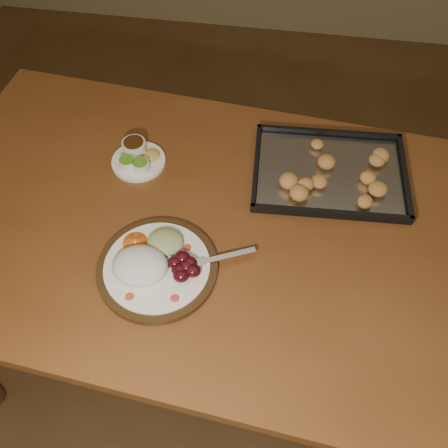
# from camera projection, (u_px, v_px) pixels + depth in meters

# --- Properties ---
(ground) EXTENTS (4.00, 4.00, 0.00)m
(ground) POSITION_uv_depth(u_px,v_px,m) (291.00, 343.00, 1.85)
(ground) COLOR brown
(ground) RESTS_ON ground
(dining_table) EXTENTS (1.58, 1.04, 0.75)m
(dining_table) POSITION_uv_depth(u_px,v_px,m) (208.00, 244.00, 1.33)
(dining_table) COLOR brown
(dining_table) RESTS_ON ground
(dinner_plate) EXTENTS (0.36, 0.28, 0.07)m
(dinner_plate) POSITION_uv_depth(u_px,v_px,m) (155.00, 264.00, 1.15)
(dinner_plate) COLOR #311F0D
(dinner_plate) RESTS_ON dining_table
(condiment_saucer) EXTENTS (0.15, 0.15, 0.05)m
(condiment_saucer) POSITION_uv_depth(u_px,v_px,m) (137.00, 157.00, 1.36)
(condiment_saucer) COLOR white
(condiment_saucer) RESTS_ON dining_table
(baking_tray) EXTENTS (0.42, 0.32, 0.04)m
(baking_tray) POSITION_uv_depth(u_px,v_px,m) (329.00, 171.00, 1.33)
(baking_tray) COLOR black
(baking_tray) RESTS_ON dining_table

